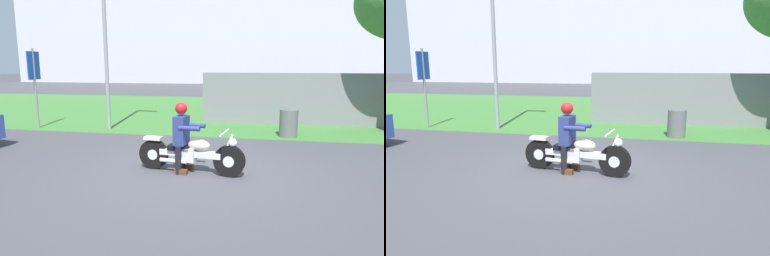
% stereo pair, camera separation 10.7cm
% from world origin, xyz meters
% --- Properties ---
extents(ground, '(120.00, 120.00, 0.00)m').
position_xyz_m(ground, '(0.00, 0.00, 0.00)').
color(ground, '#424247').
extents(grass_verge, '(60.00, 12.00, 0.01)m').
position_xyz_m(grass_verge, '(0.00, 9.39, 0.00)').
color(grass_verge, '#3D7533').
rests_on(grass_verge, ground).
extents(stadium_facade, '(52.14, 8.00, 17.55)m').
position_xyz_m(stadium_facade, '(-0.46, 34.13, 8.78)').
color(stadium_facade, silver).
rests_on(stadium_facade, ground).
extents(motorcycle_lead, '(2.16, 0.66, 0.86)m').
position_xyz_m(motorcycle_lead, '(-0.03, 0.12, 0.38)').
color(motorcycle_lead, black).
rests_on(motorcycle_lead, ground).
extents(rider_lead, '(0.59, 0.51, 1.38)m').
position_xyz_m(rider_lead, '(-0.20, 0.14, 0.80)').
color(rider_lead, black).
rests_on(rider_lead, ground).
extents(streetlight_pole, '(0.96, 0.20, 6.33)m').
position_xyz_m(streetlight_pole, '(-3.41, 4.08, 3.90)').
color(streetlight_pole, gray).
rests_on(streetlight_pole, ground).
extents(trash_can, '(0.52, 0.52, 0.80)m').
position_xyz_m(trash_can, '(2.14, 3.91, 0.40)').
color(trash_can, '#595E5B').
rests_on(trash_can, ground).
extents(sign_banner, '(0.08, 0.60, 2.60)m').
position_xyz_m(sign_banner, '(-5.95, 3.84, 1.72)').
color(sign_banner, gray).
rests_on(sign_banner, ground).
extents(fence_segment, '(7.00, 0.06, 1.80)m').
position_xyz_m(fence_segment, '(2.79, 5.95, 0.90)').
color(fence_segment, slate).
rests_on(fence_segment, ground).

